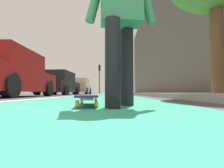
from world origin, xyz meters
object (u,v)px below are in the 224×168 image
Objects in this scene: skateboard at (88,97)px; skater_person at (121,13)px; parked_car_near at (7,75)px; traffic_light at (99,74)px; parked_car_far at (80,87)px; parked_car_mid at (59,84)px.

skateboard is 0.92m from skater_person.
parked_car_near reaches higher than skateboard.
skateboard is 0.21× the size of traffic_light.
parked_car_near is 11.31m from parked_car_far.
parked_car_near is at bearing -178.73° from parked_car_mid.
parked_car_far is at bearing 11.67° from skateboard.
skater_person is at bearing -158.97° from parked_car_mid.
skateboard is 0.52× the size of skater_person.
skater_person reaches higher than skateboard.
traffic_light is at bearing 5.52° from skater_person.
traffic_light reaches higher than skateboard.
parked_car_near reaches higher than parked_car_mid.
parked_car_near is 5.59m from parked_car_mid.
parked_car_near is at bearing 176.00° from traffic_light.
parked_car_mid is at bearing 19.47° from skateboard.
traffic_light is at bearing -4.00° from parked_car_near.
traffic_light is at bearing -6.22° from parked_car_mid.
skater_person is 10.09m from parked_car_mid.
parked_car_mid is at bearing 178.22° from parked_car_far.
parked_car_mid is at bearing 1.27° from parked_car_near.
parked_car_far is (5.72, -0.18, 0.00)m from parked_car_mid.
parked_car_far is 7.83m from traffic_light.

